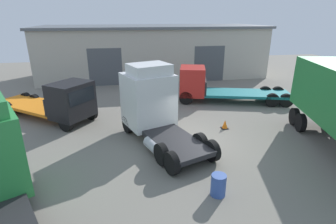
{
  "coord_description": "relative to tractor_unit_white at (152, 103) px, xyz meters",
  "views": [
    {
      "loc": [
        -3.89,
        -11.86,
        6.52
      ],
      "look_at": [
        -1.46,
        1.2,
        1.6
      ],
      "focal_mm": 28.0,
      "sensor_mm": 36.0,
      "label": 1
    }
  ],
  "objects": [
    {
      "name": "oil_drum",
      "position": [
        1.79,
        -5.82,
        -1.48
      ],
      "size": [
        0.58,
        0.58,
        0.88
      ],
      "color": "#33519E",
      "rests_on": "ground_plane"
    },
    {
      "name": "gravel_pile",
      "position": [
        14.21,
        2.42,
        -1.37
      ],
      "size": [
        3.23,
        3.23,
        1.11
      ],
      "color": "#565147",
      "rests_on": "ground_plane"
    },
    {
      "name": "tractor_unit_white",
      "position": [
        0.0,
        0.0,
        0.0
      ],
      "size": [
        4.43,
        6.62,
        4.08
      ],
      "rotation": [
        0.0,
        0.0,
        1.92
      ],
      "color": "silver",
      "rests_on": "ground_plane"
    },
    {
      "name": "warehouse_building",
      "position": [
        2.25,
        16.23,
        0.82
      ],
      "size": [
        24.32,
        8.67,
        5.47
      ],
      "color": "#B7B2A3",
      "rests_on": "ground_plane"
    },
    {
      "name": "flatbed_truck_black",
      "position": [
        -5.58,
        3.28,
        -0.64
      ],
      "size": [
        7.52,
        6.63,
        2.68
      ],
      "rotation": [
        0.0,
        0.0,
        -0.67
      ],
      "color": "black",
      "rests_on": "ground_plane"
    },
    {
      "name": "flatbed_truck_red",
      "position": [
        5.34,
        5.56,
        -0.64
      ],
      "size": [
        8.94,
        4.64,
        2.72
      ],
      "rotation": [
        0.0,
        0.0,
        2.87
      ],
      "color": "red",
      "rests_on": "ground_plane"
    },
    {
      "name": "ground_plane",
      "position": [
        2.25,
        -1.85,
        -1.92
      ],
      "size": [
        60.0,
        60.0,
        0.0
      ],
      "primitive_type": "plane",
      "color": "slate"
    },
    {
      "name": "traffic_cone",
      "position": [
        4.47,
        0.11,
        -1.67
      ],
      "size": [
        0.4,
        0.4,
        0.55
      ],
      "color": "black",
      "rests_on": "ground_plane"
    }
  ]
}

